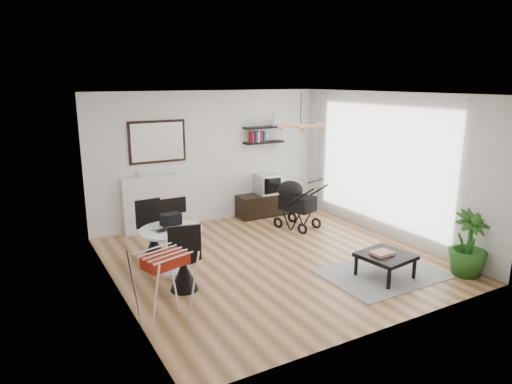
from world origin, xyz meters
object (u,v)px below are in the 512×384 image
tv_console (266,204)px  dining_table (172,244)px  fireplace (161,196)px  crt_tv (268,184)px  potted_plant (468,244)px  stroller (295,205)px  drying_rack (164,284)px  coffee_table (386,257)px

tv_console → dining_table: size_ratio=1.35×
fireplace → crt_tv: fireplace is taller
tv_console → potted_plant: bearing=-76.0°
tv_console → stroller: stroller is taller
fireplace → dining_table: fireplace is taller
dining_table → crt_tv: bearing=33.9°
dining_table → drying_rack: 1.47m
dining_table → tv_console: bearing=34.3°
fireplace → crt_tv: bearing=-4.0°
drying_rack → potted_plant: 4.53m
potted_plant → dining_table: bearing=149.2°
coffee_table → stroller: bearing=86.1°
dining_table → stroller: size_ratio=0.90×
fireplace → coffee_table: size_ratio=2.73×
tv_console → crt_tv: crt_tv is taller
dining_table → coffee_table: dining_table is taller
stroller → dining_table: bearing=178.3°
crt_tv → coffee_table: size_ratio=0.62×
potted_plant → drying_rack: bearing=167.9°
drying_rack → stroller: (3.46, 2.27, -0.02)m
fireplace → dining_table: (-0.52, -2.08, -0.22)m
drying_rack → coffee_table: drying_rack is taller
coffee_table → fireplace: bearing=119.8°
tv_console → potted_plant: (1.05, -4.22, 0.26)m
dining_table → coffee_table: (2.72, -1.76, -0.13)m
crt_tv → stroller: bearing=-87.4°
fireplace → tv_console: size_ratio=1.67×
tv_console → potted_plant: potted_plant is taller
stroller → coffee_table: size_ratio=1.34×
fireplace → crt_tv: size_ratio=4.39×
drying_rack → stroller: stroller is taller
tv_console → coffee_table: (-0.10, -3.68, 0.09)m
coffee_table → potted_plant: size_ratio=0.79×
tv_console → drying_rack: 4.71m
dining_table → coffee_table: bearing=-32.9°
crt_tv → stroller: (0.05, -1.00, -0.25)m
crt_tv → dining_table: bearing=-146.1°
tv_console → stroller: (0.09, -1.01, 0.21)m
dining_table → potted_plant: (3.87, -2.30, 0.04)m
stroller → crt_tv: bearing=73.5°
coffee_table → dining_table: bearing=147.1°
drying_rack → fireplace: bearing=55.4°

